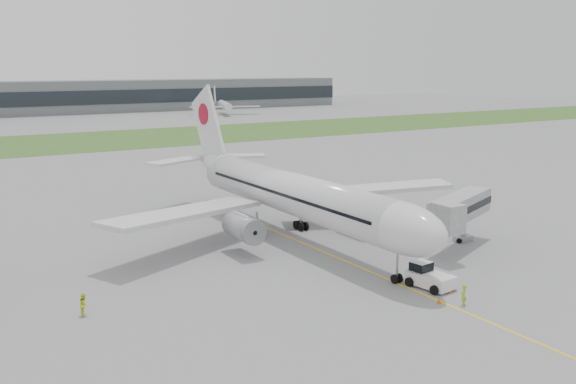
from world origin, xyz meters
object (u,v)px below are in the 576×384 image
pushback_tug (428,276)px  jet_bridge (458,209)px  airliner (288,192)px  ground_crew_near (464,295)px

pushback_tug → jet_bridge: bearing=25.0°
airliner → jet_bridge: size_ratio=4.13×
airliner → pushback_tug: 22.74m
airliner → pushback_tug: bearing=-85.2°
ground_crew_near → airliner: bearing=-116.2°
jet_bridge → ground_crew_near: jet_bridge is taller
jet_bridge → ground_crew_near: (-12.61, -12.87, -3.70)m
airliner → ground_crew_near: size_ratio=27.91×
airliner → jet_bridge: bearing=-46.8°
airliner → pushback_tug: (1.85, -22.19, -4.63)m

